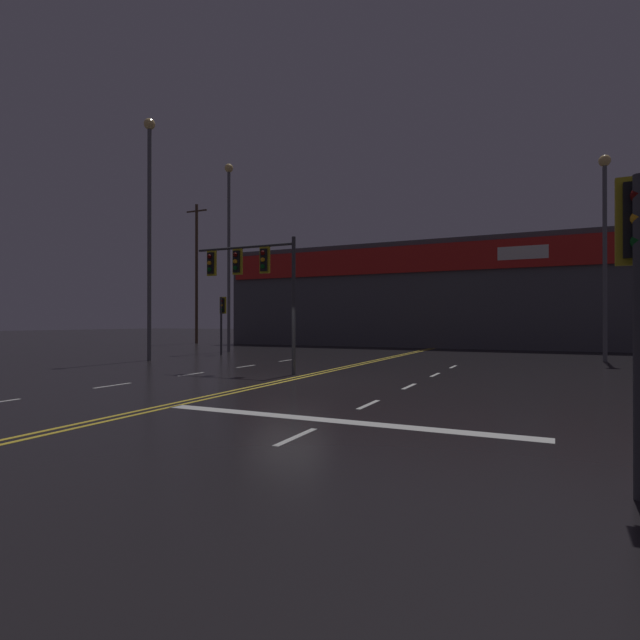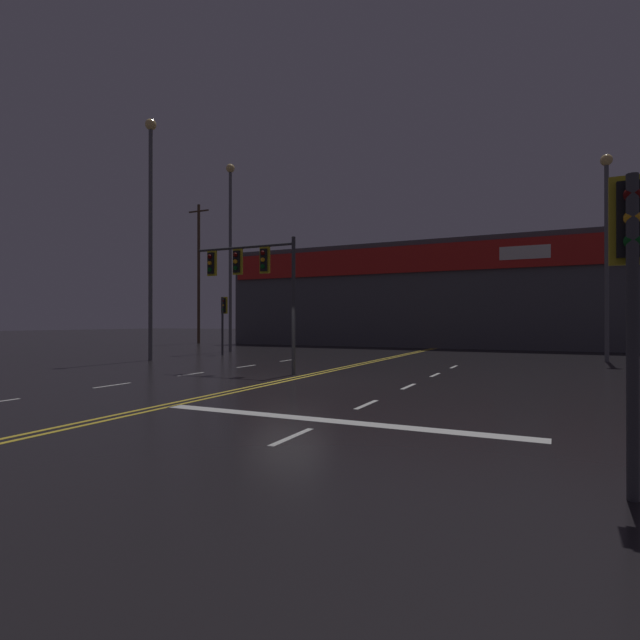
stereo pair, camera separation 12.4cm
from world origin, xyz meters
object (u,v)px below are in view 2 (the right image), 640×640
(streetlight_near_right, at_px, (230,236))
(traffic_signal_corner_southeast, at_px, (631,260))
(streetlight_median_approach, at_px, (607,230))
(traffic_signal_corner_northwest, at_px, (224,312))
(streetlight_near_left, at_px, (151,211))
(traffic_signal_median, at_px, (250,269))

(streetlight_near_right, bearing_deg, traffic_signal_corner_southeast, -45.51)
(traffic_signal_corner_southeast, height_order, streetlight_median_approach, streetlight_median_approach)
(traffic_signal_corner_northwest, xyz_separation_m, streetlight_near_left, (-0.70, -5.11, 4.98))
(streetlight_median_approach, bearing_deg, streetlight_near_right, -177.01)
(streetlight_near_left, height_order, streetlight_median_approach, streetlight_near_left)
(traffic_signal_median, height_order, traffic_signal_corner_northwest, traffic_signal_median)
(traffic_signal_corner_southeast, bearing_deg, streetlight_near_left, 146.95)
(traffic_signal_corner_northwest, height_order, streetlight_near_right, streetlight_near_right)
(streetlight_near_right, xyz_separation_m, streetlight_median_approach, (21.40, 1.12, -1.15))
(traffic_signal_corner_northwest, relative_size, streetlight_median_approach, 0.34)
(traffic_signal_corner_northwest, height_order, streetlight_median_approach, streetlight_median_approach)
(traffic_signal_corner_northwest, distance_m, traffic_signal_corner_southeast, 25.51)
(streetlight_near_left, height_order, streetlight_near_right, streetlight_near_right)
(streetlight_median_approach, bearing_deg, streetlight_near_left, -156.48)
(streetlight_near_right, bearing_deg, streetlight_near_left, -84.25)
(traffic_signal_corner_northwest, relative_size, streetlight_near_right, 0.28)
(traffic_signal_corner_southeast, bearing_deg, streetlight_median_approach, 86.18)
(traffic_signal_median, relative_size, traffic_signal_corner_northwest, 1.48)
(traffic_signal_median, bearing_deg, streetlight_near_right, 128.75)
(traffic_signal_corner_northwest, distance_m, streetlight_near_left, 7.17)
(streetlight_near_left, xyz_separation_m, streetlight_median_approach, (20.61, 8.97, -1.10))
(traffic_signal_corner_southeast, bearing_deg, streetlight_near_right, 134.49)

